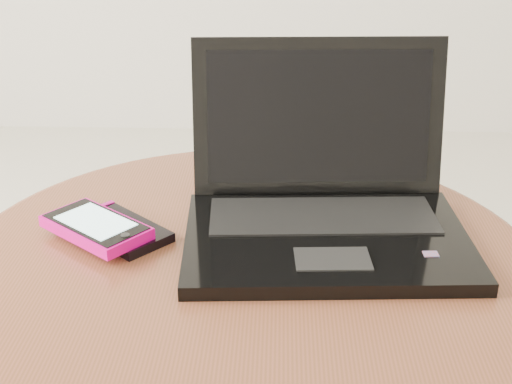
{
  "coord_description": "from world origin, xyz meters",
  "views": [
    {
      "loc": [
        0.13,
        -0.65,
        0.94
      ],
      "look_at": [
        0.1,
        0.09,
        0.6
      ],
      "focal_mm": 50.39,
      "sensor_mm": 36.0,
      "label": 1
    }
  ],
  "objects": [
    {
      "name": "phone_black",
      "position": [
        -0.06,
        0.1,
        0.54
      ],
      "size": [
        0.14,
        0.14,
        0.01
      ],
      "color": "black",
      "rests_on": "table"
    },
    {
      "name": "laptop",
      "position": [
        0.18,
        0.12,
        0.58
      ],
      "size": [
        0.33,
        0.28,
        0.21
      ],
      "color": "black",
      "rests_on": "table"
    },
    {
      "name": "phone_pink",
      "position": [
        -0.08,
        0.08,
        0.56
      ],
      "size": [
        0.14,
        0.13,
        0.02
      ],
      "color": "#DA0180",
      "rests_on": "phone_black"
    },
    {
      "name": "table",
      "position": [
        0.09,
        0.06,
        0.42
      ],
      "size": [
        0.68,
        0.68,
        0.54
      ],
      "color": "#58321C",
      "rests_on": "ground"
    }
  ]
}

